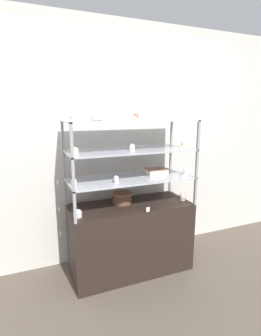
% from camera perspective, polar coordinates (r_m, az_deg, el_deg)
% --- Properties ---
extents(ground_plane, '(20.00, 20.00, 0.00)m').
position_cam_1_polar(ground_plane, '(3.04, 0.00, -21.01)').
color(ground_plane, brown).
extents(back_wall, '(8.00, 0.05, 2.60)m').
position_cam_1_polar(back_wall, '(2.94, -3.01, 5.11)').
color(back_wall, silver).
rests_on(back_wall, ground_plane).
extents(display_base, '(1.24, 0.52, 0.73)m').
position_cam_1_polar(display_base, '(2.85, 0.00, -14.86)').
color(display_base, black).
rests_on(display_base, ground_plane).
extents(display_riser_lower, '(1.24, 0.52, 0.28)m').
position_cam_1_polar(display_riser_lower, '(2.62, 0.00, -2.47)').
color(display_riser_lower, '#99999E').
rests_on(display_riser_lower, display_base).
extents(display_riser_middle, '(1.24, 0.52, 0.28)m').
position_cam_1_polar(display_riser_middle, '(2.56, 0.00, 3.67)').
color(display_riser_middle, '#99999E').
rests_on(display_riser_middle, display_riser_lower).
extents(display_riser_upper, '(1.24, 0.52, 0.28)m').
position_cam_1_polar(display_riser_upper, '(2.54, 0.00, 10.02)').
color(display_riser_upper, '#99999E').
rests_on(display_riser_upper, display_riser_middle).
extents(layer_cake_centerpiece, '(0.20, 0.20, 0.12)m').
position_cam_1_polar(layer_cake_centerpiece, '(2.73, -1.88, -6.48)').
color(layer_cake_centerpiece, brown).
rests_on(layer_cake_centerpiece, display_base).
extents(sheet_cake_frosted, '(0.22, 0.15, 0.06)m').
position_cam_1_polar(sheet_cake_frosted, '(2.76, 5.60, -0.73)').
color(sheet_cake_frosted, beige).
rests_on(sheet_cake_frosted, display_riser_lower).
extents(cupcake_0, '(0.07, 0.07, 0.08)m').
position_cam_1_polar(cupcake_0, '(2.43, -11.30, -9.71)').
color(cupcake_0, white).
rests_on(cupcake_0, display_base).
extents(cupcake_1, '(0.07, 0.07, 0.08)m').
position_cam_1_polar(cupcake_1, '(2.87, 11.23, -6.23)').
color(cupcake_1, '#CCB28C').
rests_on(cupcake_1, display_base).
extents(price_tag_0, '(0.04, 0.00, 0.04)m').
position_cam_1_polar(price_tag_0, '(2.52, 3.82, -8.99)').
color(price_tag_0, white).
rests_on(price_tag_0, display_base).
extents(cupcake_2, '(0.05, 0.05, 0.07)m').
position_cam_1_polar(cupcake_2, '(2.39, -12.19, -3.03)').
color(cupcake_2, beige).
rests_on(cupcake_2, display_riser_lower).
extents(cupcake_3, '(0.05, 0.05, 0.07)m').
position_cam_1_polar(cupcake_3, '(2.45, -3.13, -2.40)').
color(cupcake_3, beige).
rests_on(cupcake_3, display_riser_lower).
extents(cupcake_4, '(0.05, 0.05, 0.07)m').
position_cam_1_polar(cupcake_4, '(2.76, 11.87, -0.94)').
color(cupcake_4, white).
rests_on(cupcake_4, display_riser_lower).
extents(price_tag_1, '(0.04, 0.00, 0.04)m').
position_cam_1_polar(price_tag_1, '(2.62, 11.43, -1.88)').
color(price_tag_1, white).
rests_on(price_tag_1, display_riser_lower).
extents(cupcake_5, '(0.06, 0.06, 0.06)m').
position_cam_1_polar(cupcake_5, '(2.32, -11.92, 3.66)').
color(cupcake_5, white).
rests_on(cupcake_5, display_riser_middle).
extents(cupcake_6, '(0.06, 0.06, 0.06)m').
position_cam_1_polar(cupcake_6, '(2.50, 0.36, 4.52)').
color(cupcake_6, white).
rests_on(cupcake_6, display_riser_middle).
extents(cupcake_7, '(0.06, 0.06, 0.06)m').
position_cam_1_polar(cupcake_7, '(2.75, 11.46, 5.00)').
color(cupcake_7, '#CCB28C').
rests_on(cupcake_7, display_riser_middle).
extents(price_tag_2, '(0.04, 0.00, 0.04)m').
position_cam_1_polar(price_tag_2, '(2.55, 11.08, 4.25)').
color(price_tag_2, white).
rests_on(price_tag_2, display_riser_middle).
extents(cupcake_8, '(0.05, 0.05, 0.07)m').
position_cam_1_polar(cupcake_8, '(2.26, -12.38, 10.67)').
color(cupcake_8, white).
rests_on(cupcake_8, display_riser_upper).
extents(cupcake_9, '(0.05, 0.05, 0.07)m').
position_cam_1_polar(cupcake_9, '(2.37, -5.59, 10.96)').
color(cupcake_9, white).
rests_on(cupcake_9, display_riser_upper).
extents(cupcake_10, '(0.05, 0.05, 0.07)m').
position_cam_1_polar(cupcake_10, '(2.42, 1.28, 11.04)').
color(cupcake_10, beige).
rests_on(cupcake_10, display_riser_upper).
extents(cupcake_11, '(0.05, 0.05, 0.07)m').
position_cam_1_polar(cupcake_11, '(2.58, 6.28, 11.05)').
color(cupcake_11, '#CCB28C').
rests_on(cupcake_11, display_riser_upper).
extents(cupcake_12, '(0.05, 0.05, 0.07)m').
position_cam_1_polar(cupcake_12, '(2.76, 11.67, 10.96)').
color(cupcake_12, beige).
rests_on(cupcake_12, display_riser_upper).
extents(price_tag_3, '(0.04, 0.00, 0.04)m').
position_cam_1_polar(price_tag_3, '(2.29, 0.89, 10.73)').
color(price_tag_3, white).
rests_on(price_tag_3, display_riser_upper).
extents(donut_glazed, '(0.14, 0.14, 0.03)m').
position_cam_1_polar(donut_glazed, '(2.49, -7.24, 10.62)').
color(donut_glazed, '#EFE5CC').
rests_on(donut_glazed, display_riser_upper).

